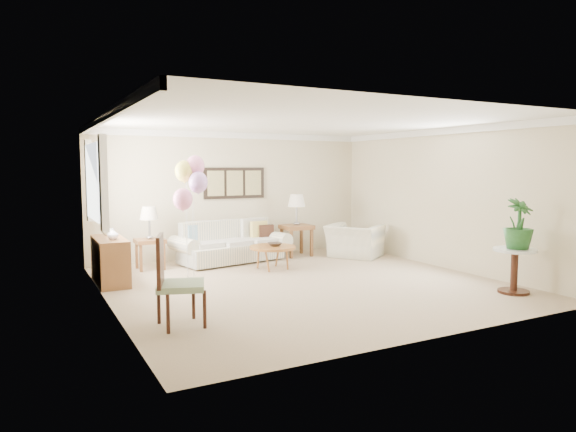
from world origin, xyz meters
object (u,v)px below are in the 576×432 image
object	(u,v)px
sofa	(231,246)
armchair	(355,241)
coffee_table	(273,248)
balloon_cluster	(190,180)
accent_chair	(174,279)

from	to	relation	value
sofa	armchair	world-z (taller)	sofa
coffee_table	balloon_cluster	bearing A→B (deg)	-167.33
sofa	accent_chair	xyz separation A→B (m)	(-2.12, -3.61, 0.25)
coffee_table	armchair	xyz separation A→B (m)	(2.10, 0.36, -0.06)
sofa	balloon_cluster	xyz separation A→B (m)	(-1.23, -1.41, 1.34)
accent_chair	coffee_table	bearing A→B (deg)	45.40
balloon_cluster	sofa	bearing A→B (deg)	48.82
accent_chair	armchair	bearing A→B (deg)	32.36
armchair	balloon_cluster	xyz separation A→B (m)	(-3.75, -0.73, 1.33)
accent_chair	balloon_cluster	distance (m)	2.61
coffee_table	accent_chair	xyz separation A→B (m)	(-2.54, -2.57, 0.18)
sofa	coffee_table	world-z (taller)	sofa
armchair	balloon_cluster	world-z (taller)	balloon_cluster
sofa	accent_chair	distance (m)	4.19
sofa	accent_chair	size ratio (longest dim) A/B	2.15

